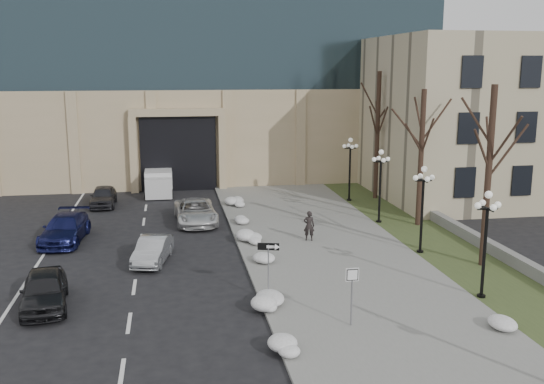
{
  "coord_description": "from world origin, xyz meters",
  "views": [
    {
      "loc": [
        -4.73,
        -16.71,
        9.8
      ],
      "look_at": [
        0.41,
        13.29,
        3.5
      ],
      "focal_mm": 40.0,
      "sensor_mm": 36.0,
      "label": 1
    }
  ],
  "objects_px": {
    "car_a": "(44,290)",
    "box_truck": "(159,181)",
    "lamppost_d": "(350,161)",
    "car_c": "(65,229)",
    "car_d": "(196,212)",
    "pedestrian": "(309,226)",
    "keep_sign": "(352,284)",
    "one_way_sign": "(272,254)",
    "lamppost_a": "(486,230)",
    "car_b": "(153,250)",
    "car_e": "(103,196)",
    "lamppost_c": "(380,176)",
    "lamppost_b": "(423,198)"
  },
  "relations": [
    {
      "from": "car_a",
      "to": "box_truck",
      "type": "height_order",
      "value": "box_truck"
    },
    {
      "from": "lamppost_d",
      "to": "car_c",
      "type": "bearing_deg",
      "value": -158.83
    },
    {
      "from": "car_a",
      "to": "car_d",
      "type": "distance_m",
      "value": 14.58
    },
    {
      "from": "pedestrian",
      "to": "lamppost_d",
      "type": "bearing_deg",
      "value": -105.88
    },
    {
      "from": "keep_sign",
      "to": "lamppost_d",
      "type": "bearing_deg",
      "value": 73.49
    },
    {
      "from": "box_truck",
      "to": "one_way_sign",
      "type": "relative_size",
      "value": 2.32
    },
    {
      "from": "car_d",
      "to": "one_way_sign",
      "type": "xyz_separation_m",
      "value": [
        2.58,
        -13.82,
        1.37
      ]
    },
    {
      "from": "keep_sign",
      "to": "lamppost_a",
      "type": "xyz_separation_m",
      "value": [
        6.4,
        1.9,
        1.31
      ]
    },
    {
      "from": "car_b",
      "to": "pedestrian",
      "type": "bearing_deg",
      "value": 26.16
    },
    {
      "from": "car_a",
      "to": "lamppost_d",
      "type": "distance_m",
      "value": 25.29
    },
    {
      "from": "car_e",
      "to": "lamppost_d",
      "type": "height_order",
      "value": "lamppost_d"
    },
    {
      "from": "car_e",
      "to": "one_way_sign",
      "type": "distance_m",
      "value": 21.76
    },
    {
      "from": "lamppost_a",
      "to": "car_d",
      "type": "bearing_deg",
      "value": 127.26
    },
    {
      "from": "one_way_sign",
      "to": "lamppost_a",
      "type": "bearing_deg",
      "value": 7.23
    },
    {
      "from": "pedestrian",
      "to": "car_d",
      "type": "bearing_deg",
      "value": -28.98
    },
    {
      "from": "box_truck",
      "to": "lamppost_d",
      "type": "distance_m",
      "value": 15.18
    },
    {
      "from": "car_b",
      "to": "lamppost_a",
      "type": "bearing_deg",
      "value": -15.96
    },
    {
      "from": "car_a",
      "to": "car_c",
      "type": "bearing_deg",
      "value": 86.52
    },
    {
      "from": "car_e",
      "to": "lamppost_c",
      "type": "relative_size",
      "value": 0.89
    },
    {
      "from": "keep_sign",
      "to": "lamppost_d",
      "type": "xyz_separation_m",
      "value": [
        6.4,
        21.4,
        1.31
      ]
    },
    {
      "from": "car_e",
      "to": "lamppost_b",
      "type": "relative_size",
      "value": 0.89
    },
    {
      "from": "car_a",
      "to": "box_truck",
      "type": "relative_size",
      "value": 0.75
    },
    {
      "from": "car_b",
      "to": "box_truck",
      "type": "relative_size",
      "value": 0.66
    },
    {
      "from": "pedestrian",
      "to": "box_truck",
      "type": "distance_m",
      "value": 17.71
    },
    {
      "from": "car_e",
      "to": "lamppost_a",
      "type": "distance_m",
      "value": 27.7
    },
    {
      "from": "car_b",
      "to": "lamppost_d",
      "type": "xyz_separation_m",
      "value": [
        14.03,
        12.02,
        2.42
      ]
    },
    {
      "from": "box_truck",
      "to": "keep_sign",
      "type": "xyz_separation_m",
      "value": [
        7.53,
        -27.05,
        0.85
      ]
    },
    {
      "from": "box_truck",
      "to": "lamppost_c",
      "type": "height_order",
      "value": "lamppost_c"
    },
    {
      "from": "car_d",
      "to": "one_way_sign",
      "type": "height_order",
      "value": "one_way_sign"
    },
    {
      "from": "car_d",
      "to": "box_truck",
      "type": "distance_m",
      "value": 10.34
    },
    {
      "from": "box_truck",
      "to": "lamppost_b",
      "type": "height_order",
      "value": "lamppost_b"
    },
    {
      "from": "car_a",
      "to": "lamppost_a",
      "type": "bearing_deg",
      "value": -14.5
    },
    {
      "from": "car_b",
      "to": "lamppost_d",
      "type": "height_order",
      "value": "lamppost_d"
    },
    {
      "from": "car_b",
      "to": "car_e",
      "type": "bearing_deg",
      "value": 117.57
    },
    {
      "from": "car_b",
      "to": "box_truck",
      "type": "xyz_separation_m",
      "value": [
        0.1,
        17.67,
        0.26
      ]
    },
    {
      "from": "lamppost_c",
      "to": "car_a",
      "type": "bearing_deg",
      "value": -149.52
    },
    {
      "from": "car_e",
      "to": "lamppost_b",
      "type": "xyz_separation_m",
      "value": [
        17.79,
        -14.61,
        2.35
      ]
    },
    {
      "from": "lamppost_c",
      "to": "lamppost_d",
      "type": "height_order",
      "value": "same"
    },
    {
      "from": "car_b",
      "to": "car_d",
      "type": "xyz_separation_m",
      "value": [
        2.54,
        7.62,
        0.1
      ]
    },
    {
      "from": "car_c",
      "to": "one_way_sign",
      "type": "height_order",
      "value": "one_way_sign"
    },
    {
      "from": "car_c",
      "to": "lamppost_a",
      "type": "bearing_deg",
      "value": -27.89
    },
    {
      "from": "one_way_sign",
      "to": "car_b",
      "type": "bearing_deg",
      "value": 144.95
    },
    {
      "from": "lamppost_a",
      "to": "lamppost_b",
      "type": "xyz_separation_m",
      "value": [
        0.0,
        6.5,
        0.0
      ]
    },
    {
      "from": "car_c",
      "to": "lamppost_a",
      "type": "distance_m",
      "value": 22.69
    },
    {
      "from": "pedestrian",
      "to": "lamppost_c",
      "type": "relative_size",
      "value": 0.36
    },
    {
      "from": "car_c",
      "to": "lamppost_c",
      "type": "height_order",
      "value": "lamppost_c"
    },
    {
      "from": "car_a",
      "to": "lamppost_a",
      "type": "distance_m",
      "value": 18.6
    },
    {
      "from": "lamppost_c",
      "to": "one_way_sign",
      "type": "bearing_deg",
      "value": -127.26
    },
    {
      "from": "keep_sign",
      "to": "one_way_sign",
      "type": "bearing_deg",
      "value": 128.41
    },
    {
      "from": "pedestrian",
      "to": "box_truck",
      "type": "bearing_deg",
      "value": -48.41
    }
  ]
}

